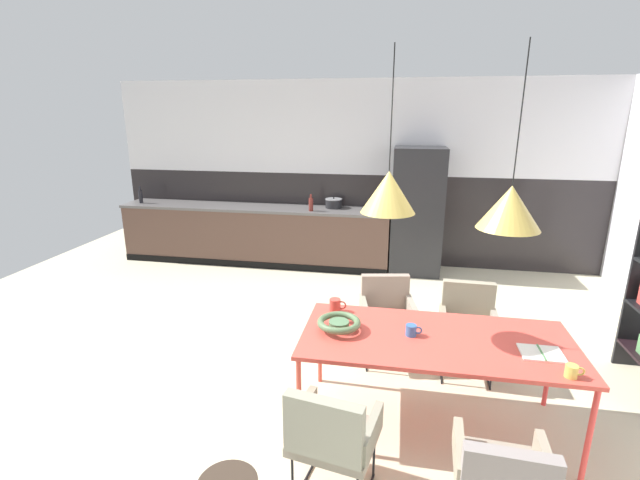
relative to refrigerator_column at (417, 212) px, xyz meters
The scene contains 20 objects.
ground_plane 3.35m from the refrigerator_column, 106.98° to the right, with size 9.68×9.68×0.00m, color beige.
back_wall_splashback_dark 1.03m from the refrigerator_column, 159.08° to the left, with size 7.44×0.12×1.38m, color black.
back_wall_panel_upper 1.53m from the refrigerator_column, 159.08° to the left, with size 7.44×0.12×1.38m, color silver.
kitchen_counter 2.49m from the refrigerator_column, behind, with size 4.16×0.63×0.89m.
refrigerator_column is the anchor object (origin of this frame).
dining_table 3.44m from the refrigerator_column, 88.97° to the right, with size 1.93×0.88×0.73m.
armchair_far_side 2.55m from the refrigerator_column, 97.34° to the right, with size 0.56×0.55×0.79m.
armchair_facing_counter 4.40m from the refrigerator_column, 85.28° to the right, with size 0.51×0.49×0.71m.
armchair_near_window 2.66m from the refrigerator_column, 81.17° to the right, with size 0.51×0.49×0.82m.
armchair_corner_seat 4.31m from the refrigerator_column, 97.66° to the right, with size 0.56×0.55×0.79m.
fruit_bowl 3.50m from the refrigerator_column, 100.60° to the right, with size 0.32×0.32×0.09m.
open_book 3.61m from the refrigerator_column, 78.18° to the right, with size 0.27×0.22×0.02m.
mug_wide_latte 3.21m from the refrigerator_column, 102.92° to the right, with size 0.14×0.09×0.11m.
mug_tall_blue 3.43m from the refrigerator_column, 91.92° to the right, with size 0.12×0.08×0.08m.
mug_glass_clear 3.88m from the refrigerator_column, 77.49° to the right, with size 0.11×0.07×0.08m.
cooking_pot 1.24m from the refrigerator_column, behind, with size 0.25×0.25×0.16m.
bottle_spice_small 1.53m from the refrigerator_column, behind, with size 0.07×0.07×0.25m.
bottle_wine_green 4.29m from the refrigerator_column, behind, with size 0.06×0.06×0.27m.
pendant_lamp_over_table_near 3.51m from the refrigerator_column, 95.46° to the right, with size 0.37×0.37×1.08m.
pendant_lamp_over_table_far 3.57m from the refrigerator_column, 82.63° to the right, with size 0.40×0.40×1.14m.
Camera 1 is at (0.70, -3.32, 2.29)m, focal length 25.00 mm.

